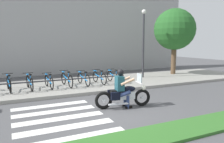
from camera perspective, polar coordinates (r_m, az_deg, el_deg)
ground_plane at (r=7.62m, az=-2.21°, el=-10.58°), size 48.00×48.00×0.00m
grass_median at (r=5.63m, az=7.95°, el=-16.93°), size 24.00×1.10×0.08m
sidewalk at (r=11.94m, az=-11.25°, el=-3.71°), size 24.00×4.40×0.15m
crosswalk_stripe_0 at (r=5.74m, az=-9.84°, el=-16.86°), size 2.80×0.40×0.01m
crosswalk_stripe_1 at (r=6.46m, az=-11.84°, el=-14.08°), size 2.80×0.40×0.01m
crosswalk_stripe_2 at (r=7.19m, az=-13.39°, el=-11.86°), size 2.80×0.40×0.01m
crosswalk_stripe_3 at (r=7.94m, az=-14.64°, el=-10.04°), size 2.80×0.40×0.01m
crosswalk_stripe_4 at (r=8.69m, az=-15.67°, el=-8.54°), size 2.80×0.40×0.01m
motorcycle at (r=8.04m, az=3.06°, el=-6.20°), size 2.12×0.77×1.23m
rider at (r=7.94m, az=2.54°, el=-3.66°), size 0.69×0.61×1.44m
bicycle_1 at (r=11.07m, az=-25.34°, el=-2.86°), size 0.48×1.71×0.80m
bicycle_2 at (r=11.11m, az=-20.72°, el=-2.64°), size 0.48×1.64×0.78m
bicycle_3 at (r=11.22m, az=-16.16°, el=-2.45°), size 0.48×1.58×0.73m
bicycle_4 at (r=11.39m, az=-11.72°, el=-2.02°), size 0.48×1.75×0.80m
bicycle_5 at (r=11.63m, az=-7.43°, el=-1.84°), size 0.48×1.65×0.74m
bicycle_6 at (r=11.94m, az=-3.35°, el=-1.54°), size 0.48×1.63×0.75m
bicycle_7 at (r=12.30m, az=0.52°, el=-1.28°), size 0.48×1.57×0.73m
bike_rack at (r=10.75m, az=-13.33°, el=-2.27°), size 6.87×0.07×0.49m
street_lamp at (r=14.15m, az=8.22°, el=8.70°), size 0.28×0.28×4.44m
tree_near_rack at (r=16.24m, az=16.02°, el=10.47°), size 2.89×2.89×4.76m
building_backdrop at (r=17.36m, az=-16.35°, el=11.71°), size 24.00×1.20×7.47m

